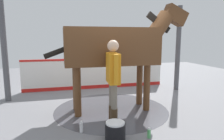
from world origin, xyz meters
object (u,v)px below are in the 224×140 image
(handler, at_px, (113,76))
(wash_bucket, at_px, (115,131))
(horse, at_px, (116,47))
(bottle_shampoo, at_px, (81,127))
(bottle_spray, at_px, (149,133))

(handler, xyz_separation_m, wash_bucket, (0.16, 0.70, -0.86))
(wash_bucket, bearing_deg, horse, -106.99)
(horse, xyz_separation_m, wash_bucket, (0.45, 1.46, -1.42))
(horse, distance_m, wash_bucket, 2.08)
(handler, height_order, bottle_shampoo, handler)
(handler, bearing_deg, wash_bucket, 82.33)
(handler, xyz_separation_m, bottle_shampoo, (0.71, 0.28, -0.91))
(handler, relative_size, wash_bucket, 4.74)
(horse, height_order, bottle_shampoo, horse)
(handler, height_order, wash_bucket, handler)
(horse, distance_m, bottle_spray, 2.18)
(bottle_shampoo, bearing_deg, horse, -133.64)
(bottle_shampoo, bearing_deg, handler, -158.43)
(handler, relative_size, bottle_spray, 9.01)
(wash_bucket, xyz_separation_m, bottle_spray, (-0.59, 0.13, -0.07))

